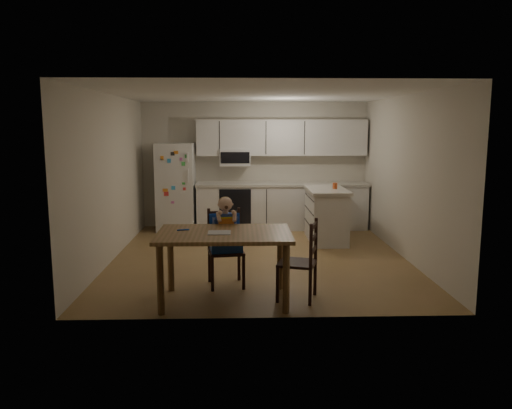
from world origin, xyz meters
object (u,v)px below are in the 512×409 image
at_px(red_cup, 335,186).
at_px(dining_table, 224,242).
at_px(refrigerator, 176,187).
at_px(kitchen_island, 326,215).
at_px(chair_side, 305,255).
at_px(chair_booster, 225,232).

relative_size(red_cup, dining_table, 0.07).
height_order(red_cup, dining_table, red_cup).
relative_size(refrigerator, kitchen_island, 1.34).
distance_m(refrigerator, dining_table, 4.25).
distance_m(red_cup, chair_side, 3.17).
height_order(kitchen_island, chair_booster, chair_booster).
distance_m(chair_booster, chair_side, 1.13).
bearing_deg(chair_booster, kitchen_island, 46.18).
bearing_deg(chair_booster, red_cup, 43.69).
bearing_deg(chair_side, kitchen_island, -177.35).
height_order(dining_table, chair_side, chair_side).
relative_size(refrigerator, chair_booster, 1.48).
height_order(dining_table, chair_booster, chair_booster).
xyz_separation_m(red_cup, dining_table, (-1.85, -3.02, -0.28)).
bearing_deg(refrigerator, chair_booster, -73.08).
height_order(kitchen_island, dining_table, kitchen_island).
bearing_deg(dining_table, red_cup, 58.55).
xyz_separation_m(kitchen_island, dining_table, (-1.71, -3.05, 0.24)).
height_order(refrigerator, red_cup, refrigerator).
height_order(kitchen_island, chair_side, chair_side).
relative_size(kitchen_island, chair_side, 1.34).
height_order(red_cup, chair_side, red_cup).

